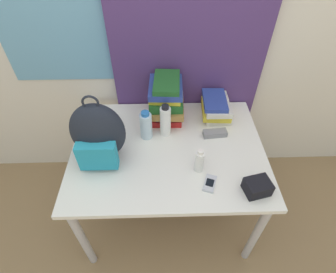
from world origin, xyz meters
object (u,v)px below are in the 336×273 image
Objects in this scene: book_stack_center at (216,107)px; sunscreen_bottle at (200,161)px; sports_bottle at (165,121)px; sunglasses_case at (215,133)px; backpack at (98,134)px; water_bottle at (146,125)px; cell_phone at (210,183)px; camera_pouch at (257,187)px; book_stack_left at (166,99)px.

sunscreen_bottle is at bearing -109.44° from book_stack_center.
sports_bottle is 0.35m from sunscreen_bottle.
sports_bottle is 1.46× the size of sunglasses_case.
water_bottle is at bearing 32.37° from backpack.
sunscreen_bottle is at bearing -11.77° from backpack.
water_bottle reaches higher than cell_phone.
sunglasses_case is at bearing 63.64° from sunscreen_bottle.
cell_phone is 0.83× the size of camera_pouch.
water_bottle is at bearing 132.71° from cell_phone.
water_bottle is 1.34× the size of camera_pouch.
water_bottle is 0.88× the size of sports_bottle.
cell_phone is at bearing -64.68° from sunscreen_bottle.
water_bottle is 1.62× the size of cell_phone.
sunscreen_bottle is at bearing -42.46° from water_bottle.
book_stack_center is 0.21m from sunglasses_case.
backpack is 0.89m from camera_pouch.
sports_bottle reaches higher than sunglasses_case.
water_bottle is 1.28× the size of sunglasses_case.
water_bottle is (-0.13, -0.18, -0.06)m from book_stack_left.
book_stack_center is (0.72, 0.35, -0.11)m from backpack.
book_stack_center is 1.32× the size of water_bottle.
water_bottle reaches higher than sunscreen_bottle.
backpack reaches higher than book_stack_left.
cell_phone is (0.60, -0.22, -0.17)m from backpack.
book_stack_center is at bearing 1.03° from book_stack_left.
backpack is 3.54× the size of cell_phone.
sunscreen_bottle is (0.18, -0.30, -0.03)m from sports_bottle.
water_bottle is at bearing -124.78° from book_stack_left.
water_bottle reaches higher than book_stack_center.
book_stack_left is 0.17m from sports_bottle.
cell_phone is at bearing -101.45° from book_stack_center.
camera_pouch is (0.46, -0.61, -0.11)m from book_stack_left.
sunscreen_bottle is 0.31m from sunglasses_case.
sports_bottle is (-0.01, -0.16, -0.04)m from book_stack_left.
camera_pouch is at bearing -27.93° from sunscreen_bottle.
sunscreen_bottle is 0.33m from camera_pouch.
backpack is 2.80× the size of sunglasses_case.
backpack reaches higher than sunglasses_case.
backpack is 1.47× the size of book_stack_left.
book_stack_left is 1.12× the size of book_stack_center.
sports_bottle is 1.44× the size of sunscreen_bottle.
book_stack_center reaches higher than camera_pouch.
water_bottle is (0.25, 0.16, -0.09)m from backpack.
cell_phone is (0.22, -0.56, -0.14)m from book_stack_left.
camera_pouch is (0.15, -0.42, 0.02)m from sunglasses_case.
backpack reaches higher than book_stack_center.
water_bottle is at bearing 179.35° from sunglasses_case.
camera_pouch is (0.47, -0.45, -0.07)m from sports_bottle.
book_stack_center is 0.49m from sunscreen_bottle.
book_stack_left is at bearing 126.93° from camera_pouch.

